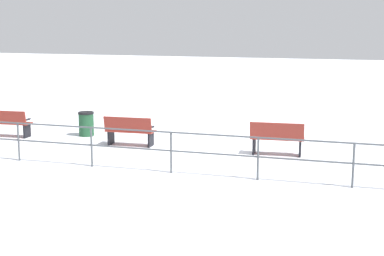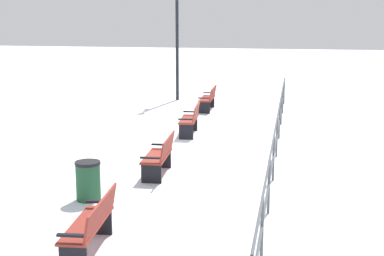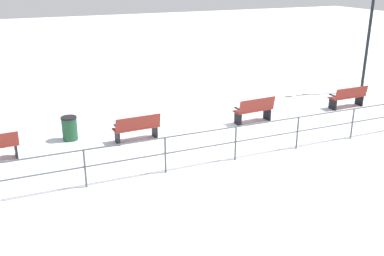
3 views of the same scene
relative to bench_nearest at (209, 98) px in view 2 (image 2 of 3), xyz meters
name	(u,v)px [view 2 (image 2 of 3)]	position (x,y,z in m)	size (l,w,h in m)	color
ground_plane	(174,152)	(-0.03, 6.45, -0.45)	(80.00, 80.00, 0.00)	white
bench_nearest	(209,98)	(0.00, 0.00, 0.00)	(0.53, 1.56, 0.86)	maroon
bench_second	(191,119)	(-0.11, 4.29, 0.03)	(0.62, 1.48, 0.94)	maroon
bench_third	(160,155)	(-0.18, 8.59, 0.00)	(0.61, 1.47, 0.89)	maroon
bench_fourth	(92,223)	(-0.11, 12.89, 0.01)	(0.61, 1.69, 0.87)	maroon
lamppost_near	(177,21)	(1.62, -2.25, 2.69)	(0.28, 1.17, 4.52)	black
waterfront_railing	(277,129)	(-2.67, 6.45, 0.24)	(0.05, 16.92, 1.02)	#4C5156
trash_bin	(88,181)	(0.81, 10.51, -0.07)	(0.50, 0.50, 0.77)	#1E4C2D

